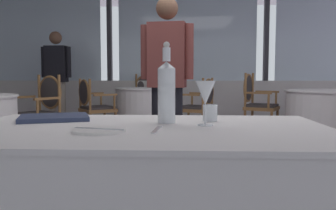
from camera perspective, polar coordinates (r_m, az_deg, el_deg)
name	(u,v)px	position (r m, az deg, el deg)	size (l,w,h in m)	color
ground_plane	(189,182)	(3.29, 3.31, -12.09)	(13.43, 13.43, 0.00)	#47384C
window_wall_far	(187,68)	(7.03, 3.02, 5.85)	(9.68, 0.14, 2.73)	silver
side_plate	(99,130)	(1.35, -10.91, -3.97)	(0.20, 0.20, 0.01)	white
butter_knife	(99,129)	(1.35, -10.91, -3.75)	(0.20, 0.02, 0.00)	silver
dinner_fork	(157,130)	(1.36, -1.81, -3.93)	(0.18, 0.02, 0.00)	silver
water_bottle	(167,90)	(1.57, -0.24, 2.39)	(0.08, 0.08, 0.35)	white
wine_glass	(205,94)	(1.48, 5.96, 1.78)	(0.08, 0.08, 0.19)	white
water_tumbler	(210,113)	(1.65, 6.69, -1.23)	(0.07, 0.07, 0.08)	white
menu_book	(54,118)	(1.77, -17.63, -1.91)	(0.31, 0.25, 0.02)	#2D3856
dining_chair_0_1	(42,107)	(4.83, -19.35, -0.23)	(0.65, 0.63, 0.96)	olive
background_table_1	(332,117)	(5.56, 24.57, -1.68)	(1.30, 1.30, 0.74)	white
dining_chair_1_2	(256,100)	(5.73, 13.79, 0.85)	(0.62, 0.64, 0.99)	olive
background_table_2	(147,110)	(5.98, -3.37, -0.84)	(1.06, 1.06, 0.74)	white
dining_chair_2_0	(147,95)	(6.92, -3.41, 1.55)	(0.57, 0.51, 0.98)	olive
dining_chair_2_1	(93,103)	(5.55, -11.88, 0.26)	(0.64, 0.66, 0.90)	olive
dining_chair_2_2	(201,103)	(5.56, 5.19, 0.38)	(0.61, 0.64, 0.91)	olive
diner_person_0	(167,73)	(3.53, -0.15, 5.11)	(0.53, 0.25, 1.71)	black
diner_person_1	(56,74)	(6.59, -17.29, 4.74)	(0.53, 0.22, 1.71)	gray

